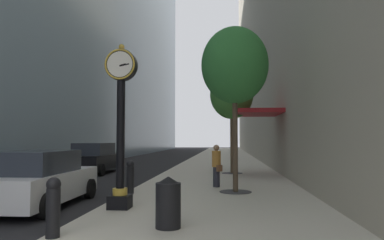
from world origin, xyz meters
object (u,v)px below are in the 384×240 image
Objects in this scene: street_tree_mid_near at (232,95)px; car_white_mid at (38,180)px; pedestrian_walking at (216,165)px; trash_bin at (168,201)px; bollard_nearest at (53,206)px; street_clock at (121,117)px; street_tree_near at (235,66)px; bollard_third at (130,176)px; car_black_near at (95,159)px.

street_tree_mid_near is 11.51m from car_white_mid.
street_tree_mid_near reaches higher than pedestrian_walking.
trash_bin is at bearing -97.30° from pedestrian_walking.
street_clock is at bearing 81.59° from bollard_nearest.
street_clock is at bearing -118.17° from pedestrian_walking.
bollard_nearest is 0.69× the size of pedestrian_walking.
street_tree_near is at bearing 59.84° from bollard_nearest.
bollard_third is 1.06× the size of trash_bin.
street_tree_mid_near is at bearing 64.76° from bollard_third.
bollard_nearest is at bearing -98.41° from street_clock.
car_white_mid is (-2.61, 0.67, -1.74)m from street_clock.
car_black_near is at bearing 107.53° from bollard_nearest.
pedestrian_walking is 0.35× the size of car_white_mid.
street_clock is at bearing -107.22° from street_tree_mid_near.
street_tree_near is (3.10, 3.23, 1.98)m from street_clock.
bollard_nearest is (-0.42, -2.83, -1.81)m from street_clock.
car_black_near is at bearing 174.55° from street_tree_mid_near.
bollard_third is at bearing -115.24° from street_tree_mid_near.
street_clock is 3.93× the size of bollard_third.
pedestrian_walking is (2.84, 7.34, 0.26)m from bollard_nearest.
car_white_mid is at bearing -78.27° from car_black_near.
street_clock is 3.38m from bollard_nearest.
street_tree_mid_near reaches higher than car_black_near.
bollard_nearest is 0.19× the size of street_tree_near.
car_black_near is (-4.29, 13.58, 0.12)m from bollard_nearest.
street_tree_near is 3.83m from pedestrian_walking.
car_black_near is at bearing 138.81° from pedestrian_walking.
street_clock is 0.78× the size of street_tree_mid_near.
car_white_mid is (-5.71, -9.34, -3.56)m from street_tree_mid_near.
street_tree_near reaches higher than bollard_nearest.
bollard_third is at bearing 40.45° from car_white_mid.
street_clock is 4.90m from street_tree_near.
trash_bin is 4.94m from car_white_mid.
pedestrian_walking is at bearing -97.09° from street_tree_mid_near.
pedestrian_walking is at bearing 37.40° from car_white_mid.
street_tree_near is 1.26× the size of car_black_near.
street_clock is 3.21m from car_white_mid.
bollard_nearest is at bearing -155.74° from trash_bin.
pedestrian_walking is at bearing 82.70° from trash_bin.
street_clock is 3.11m from trash_bin.
street_tree_near reaches higher than car_white_mid.
pedestrian_walking is 9.47m from car_black_near.
street_tree_mid_near is 8.59m from car_black_near.
street_tree_mid_near is (3.52, 7.47, 3.63)m from bollard_third.
bollard_third is at bearing 99.34° from street_clock.
bollard_third is 3.47m from pedestrian_walking.
bollard_nearest is 0.24× the size of car_black_near.
car_white_mid is at bearing -142.60° from pedestrian_walking.
street_tree_near is (3.52, 6.06, 3.80)m from bollard_nearest.
trash_bin is at bearing -106.31° from street_tree_near.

